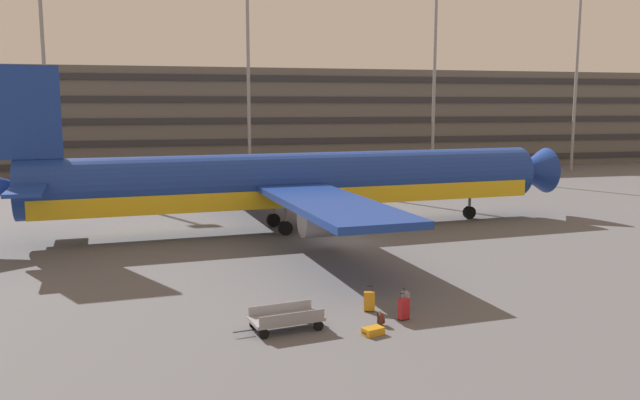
{
  "coord_description": "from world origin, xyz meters",
  "views": [
    {
      "loc": [
        -10.38,
        -36.83,
        8.1
      ],
      "look_at": [
        -1.87,
        -3.25,
        3.0
      ],
      "focal_mm": 36.29,
      "sensor_mm": 36.0,
      "label": 1
    }
  ],
  "objects_px": {
    "suitcase_laid_flat": "(369,301)",
    "suitcase_scuffed": "(373,331)",
    "suitcase_teal": "(404,308)",
    "airliner": "(293,183)",
    "backpack_black": "(381,319)",
    "suitcase_navy": "(405,301)",
    "baggage_cart": "(286,319)"
  },
  "relations": [
    {
      "from": "suitcase_navy",
      "to": "suitcase_scuffed",
      "type": "relative_size",
      "value": 1.06
    },
    {
      "from": "suitcase_navy",
      "to": "suitcase_teal",
      "type": "height_order",
      "value": "suitcase_teal"
    },
    {
      "from": "suitcase_teal",
      "to": "baggage_cart",
      "type": "height_order",
      "value": "suitcase_teal"
    },
    {
      "from": "suitcase_teal",
      "to": "airliner",
      "type": "bearing_deg",
      "value": 91.26
    },
    {
      "from": "suitcase_laid_flat",
      "to": "backpack_black",
      "type": "bearing_deg",
      "value": -93.41
    },
    {
      "from": "airliner",
      "to": "suitcase_teal",
      "type": "relative_size",
      "value": 38.17
    },
    {
      "from": "backpack_black",
      "to": "suitcase_navy",
      "type": "bearing_deg",
      "value": 43.29
    },
    {
      "from": "suitcase_navy",
      "to": "backpack_black",
      "type": "bearing_deg",
      "value": -136.71
    },
    {
      "from": "suitcase_laid_flat",
      "to": "suitcase_scuffed",
      "type": "height_order",
      "value": "suitcase_laid_flat"
    },
    {
      "from": "airliner",
      "to": "suitcase_scuffed",
      "type": "distance_m",
      "value": 20.08
    },
    {
      "from": "airliner",
      "to": "suitcase_laid_flat",
      "type": "relative_size",
      "value": 38.71
    },
    {
      "from": "suitcase_laid_flat",
      "to": "suitcase_navy",
      "type": "bearing_deg",
      "value": -8.65
    },
    {
      "from": "airliner",
      "to": "backpack_black",
      "type": "height_order",
      "value": "airliner"
    },
    {
      "from": "suitcase_laid_flat",
      "to": "suitcase_scuffed",
      "type": "distance_m",
      "value": 2.65
    },
    {
      "from": "suitcase_scuffed",
      "to": "suitcase_teal",
      "type": "height_order",
      "value": "suitcase_teal"
    },
    {
      "from": "suitcase_teal",
      "to": "suitcase_scuffed",
      "type": "bearing_deg",
      "value": -142.81
    },
    {
      "from": "suitcase_teal",
      "to": "baggage_cart",
      "type": "bearing_deg",
      "value": 179.91
    },
    {
      "from": "suitcase_navy",
      "to": "baggage_cart",
      "type": "bearing_deg",
      "value": -168.22
    },
    {
      "from": "suitcase_navy",
      "to": "baggage_cart",
      "type": "height_order",
      "value": "suitcase_navy"
    },
    {
      "from": "suitcase_laid_flat",
      "to": "suitcase_navy",
      "type": "xyz_separation_m",
      "value": [
        1.44,
        -0.22,
        -0.02
      ]
    },
    {
      "from": "suitcase_scuffed",
      "to": "backpack_black",
      "type": "bearing_deg",
      "value": 54.72
    },
    {
      "from": "airliner",
      "to": "suitcase_navy",
      "type": "height_order",
      "value": "airliner"
    },
    {
      "from": "airliner",
      "to": "suitcase_teal",
      "type": "bearing_deg",
      "value": -88.74
    },
    {
      "from": "suitcase_laid_flat",
      "to": "backpack_black",
      "type": "relative_size",
      "value": 1.85
    },
    {
      "from": "backpack_black",
      "to": "suitcase_scuffed",
      "type": "bearing_deg",
      "value": -125.28
    },
    {
      "from": "suitcase_scuffed",
      "to": "suitcase_laid_flat",
      "type": "bearing_deg",
      "value": 74.28
    },
    {
      "from": "suitcase_laid_flat",
      "to": "backpack_black",
      "type": "height_order",
      "value": "suitcase_laid_flat"
    },
    {
      "from": "suitcase_teal",
      "to": "backpack_black",
      "type": "distance_m",
      "value": 1.13
    },
    {
      "from": "suitcase_scuffed",
      "to": "backpack_black",
      "type": "distance_m",
      "value": 1.07
    },
    {
      "from": "suitcase_scuffed",
      "to": "suitcase_teal",
      "type": "distance_m",
      "value": 2.1
    },
    {
      "from": "airliner",
      "to": "suitcase_navy",
      "type": "xyz_separation_m",
      "value": [
        0.9,
        -17.5,
        -2.72
      ]
    },
    {
      "from": "suitcase_navy",
      "to": "baggage_cart",
      "type": "distance_m",
      "value": 5.16
    }
  ]
}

